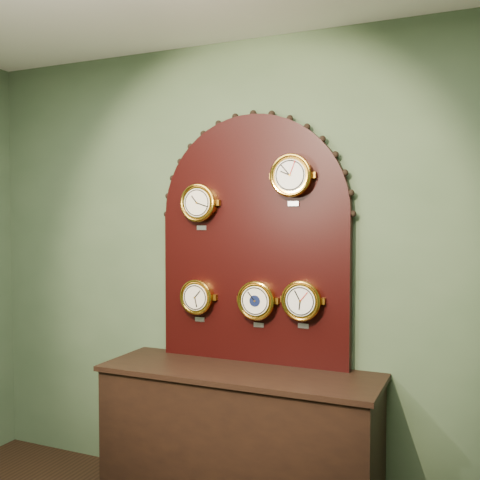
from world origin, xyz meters
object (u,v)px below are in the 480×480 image
at_px(barometer, 257,300).
at_px(tide_clock, 302,300).
at_px(roman_clock, 199,203).
at_px(hygrometer, 197,297).
at_px(display_board, 253,231).
at_px(arabic_clock, 292,176).
at_px(shop_counter, 239,443).

xyz_separation_m(barometer, tide_clock, (0.28, 0.00, 0.02)).
height_order(roman_clock, hygrometer, roman_clock).
xyz_separation_m(display_board, arabic_clock, (0.27, -0.07, 0.32)).
bearing_deg(barometer, roman_clock, 179.99).
distance_m(roman_clock, hygrometer, 0.59).
height_order(shop_counter, barometer, barometer).
height_order(hygrometer, tide_clock, tide_clock).
relative_size(roman_clock, tide_clock, 1.00).
height_order(shop_counter, arabic_clock, arabic_clock).
xyz_separation_m(shop_counter, arabic_clock, (0.27, 0.15, 1.55)).
height_order(shop_counter, display_board, display_board).
height_order(shop_counter, roman_clock, roman_clock).
bearing_deg(arabic_clock, shop_counter, -150.14).
bearing_deg(shop_counter, barometer, 71.44).
distance_m(roman_clock, tide_clock, 0.87).
xyz_separation_m(roman_clock, arabic_clock, (0.60, -0.00, 0.15)).
bearing_deg(hygrometer, tide_clock, -0.03).
distance_m(arabic_clock, hygrometer, 0.96).
height_order(roman_clock, barometer, roman_clock).
bearing_deg(roman_clock, tide_clock, 0.00).
distance_m(shop_counter, arabic_clock, 1.58).
relative_size(display_board, roman_clock, 5.33).
xyz_separation_m(arabic_clock, tide_clock, (0.06, 0.00, -0.72)).
relative_size(shop_counter, display_board, 1.05).
relative_size(shop_counter, arabic_clock, 5.34).
xyz_separation_m(display_board, roman_clock, (-0.33, -0.07, 0.17)).
bearing_deg(tide_clock, roman_clock, -180.00).
distance_m(shop_counter, roman_clock, 1.45).
xyz_separation_m(roman_clock, barometer, (0.39, -0.00, -0.58)).
relative_size(arabic_clock, barometer, 1.05).
bearing_deg(display_board, hygrometer, -169.21).
distance_m(shop_counter, tide_clock, 0.91).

